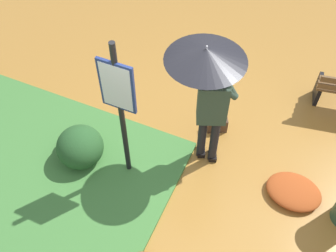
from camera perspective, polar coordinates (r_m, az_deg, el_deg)
The scene contains 6 objects.
ground_plane at distance 5.81m, azimuth 4.21°, elevation -4.85°, with size 18.00×18.00×0.00m, color #B27A33.
person_with_umbrella at distance 4.68m, azimuth 5.96°, elevation 6.76°, with size 0.96×0.96×2.04m.
info_sign_post at distance 4.59m, azimuth -7.08°, elevation 3.52°, with size 0.44×0.07×2.30m.
handbag at distance 6.08m, azimuth 7.19°, elevation 0.23°, with size 0.33×0.26×0.37m.
shrub_cluster at distance 5.74m, azimuth -12.85°, elevation -2.83°, with size 0.73×0.67×0.60m.
leaf_pile_by_bench at distance 5.68m, azimuth 17.81°, elevation -9.05°, with size 0.75×0.60×0.16m.
Camera 1 is at (-0.95, 3.17, 4.78)m, focal length 41.91 mm.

